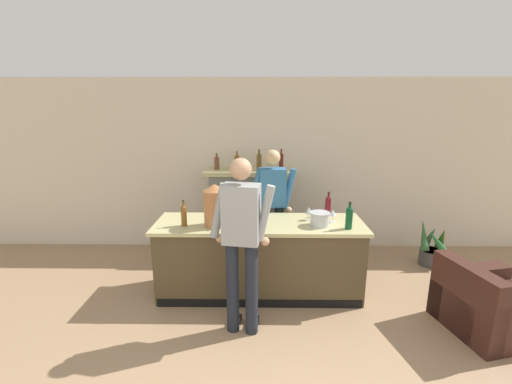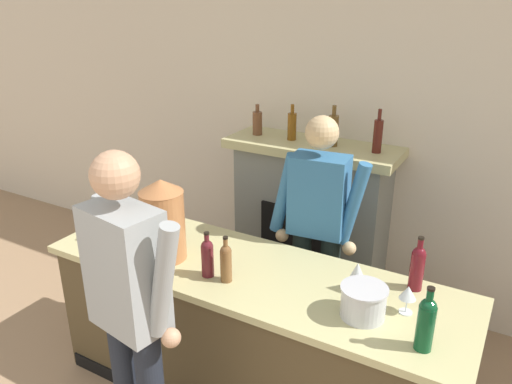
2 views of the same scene
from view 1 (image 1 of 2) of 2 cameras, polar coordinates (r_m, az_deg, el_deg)
name	(u,v)px [view 1 (image 1 of 2)]	position (r m, az deg, el deg)	size (l,w,h in m)	color
wall_back_panel	(262,166)	(5.57, 0.95, 4.40)	(12.00, 0.07, 2.75)	beige
bar_counter	(259,258)	(4.37, 0.59, -10.89)	(2.55, 0.78, 0.94)	#4E3F27
fireplace_stone	(249,210)	(5.48, -1.17, -3.08)	(1.36, 0.52, 1.69)	gray
armchair_black	(488,307)	(4.52, 34.15, -15.59)	(1.06, 1.01, 0.76)	#3C1F18
potted_plant_corner	(432,249)	(5.78, 27.23, -8.37)	(0.42, 0.39, 0.70)	#464446
person_customer	(242,240)	(3.43, -2.41, -7.95)	(0.65, 0.35, 1.85)	#1D212C
person_bartender	(272,206)	(4.74, 2.68, -2.37)	(0.66, 0.33, 1.76)	black
copper_dispenser	(215,205)	(4.03, -6.88, -2.18)	(0.27, 0.30, 0.51)	#B47041
ice_bucket_steel	(320,219)	(4.13, 10.58, -4.43)	(0.24, 0.24, 0.17)	silver
wine_bottle_burgundy_dark	(328,205)	(4.50, 11.93, -2.16)	(0.08, 0.08, 0.32)	maroon
wine_bottle_chardonnay_pale	(349,217)	(4.08, 15.26, -4.00)	(0.08, 0.08, 0.32)	#0D4423
wine_bottle_riesling_slim	(184,215)	(4.13, -11.94, -3.69)	(0.07, 0.07, 0.31)	brown
wine_bottle_merlot_tall	(244,217)	(4.00, -1.96, -4.21)	(0.07, 0.07, 0.27)	#571921
wine_bottle_cabernet_heavy	(255,217)	(4.00, -0.21, -4.20)	(0.07, 0.07, 0.28)	brown
wine_glass_front_right	(333,213)	(4.28, 12.70, -3.46)	(0.09, 0.09, 0.15)	silver
wine_glass_back_row	(309,211)	(4.29, 8.79, -3.10)	(0.08, 0.08, 0.17)	silver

